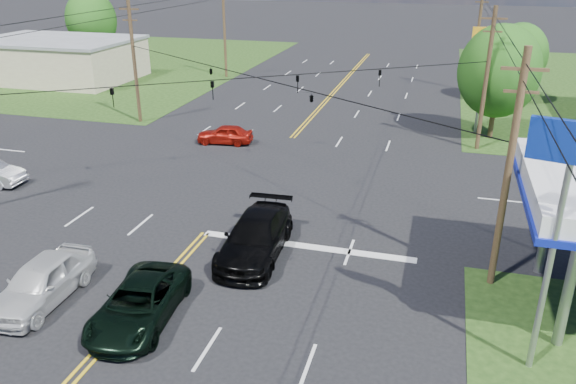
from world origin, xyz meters
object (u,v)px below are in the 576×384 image
(pole_nw, at_px, (134,60))
(pole_right_far, at_px, (477,37))
(tree_right_b, at_px, (519,56))
(pickup_white, at_px, (41,281))
(tree_far_l, at_px, (91,20))
(retail_nw, at_px, (58,61))
(pickup_dkgreen, at_px, (139,303))
(pole_se, at_px, (508,170))
(tree_right_a, at_px, (499,71))
(pole_left_far, at_px, (224,29))
(polesign_se, at_px, (567,180))
(suv_black, at_px, (256,237))
(pole_ne, at_px, (486,78))

(pole_nw, distance_m, pole_right_far, 32.20)
(tree_right_b, relative_size, pickup_white, 1.42)
(tree_right_b, xyz_separation_m, tree_far_l, (-48.50, 8.00, 0.98))
(retail_nw, bearing_deg, pickup_dkgreen, -50.60)
(pole_se, relative_size, pole_right_far, 0.95)
(pole_right_far, bearing_deg, tree_right_a, -86.42)
(pole_left_far, relative_size, polesign_se, 1.21)
(tree_right_a, xyz_separation_m, pickup_white, (-17.74, -26.98, -4.02))
(suv_black, bearing_deg, tree_far_l, 127.39)
(pole_left_far, bearing_deg, tree_right_b, -7.72)
(tree_right_a, bearing_deg, pole_ne, -108.43)
(pole_left_far, bearing_deg, polesign_se, -57.32)
(suv_black, height_order, polesign_se, polesign_se)
(tree_right_b, distance_m, suv_black, 36.11)
(pickup_white, bearing_deg, suv_black, 38.96)
(pole_right_far, bearing_deg, pole_nw, -143.84)
(tree_far_l, xyz_separation_m, suv_black, (35.00, -41.32, -4.31))
(pole_right_far, xyz_separation_m, suv_black, (-10.00, -37.32, -4.28))
(pickup_white, bearing_deg, pole_right_far, 67.69)
(pickup_dkgreen, height_order, pickup_white, pickup_white)
(pole_se, relative_size, pickup_white, 1.90)
(tree_far_l, bearing_deg, pole_ne, -27.07)
(retail_nw, xyz_separation_m, pickup_white, (26.26, -36.98, -1.15))
(pole_left_far, bearing_deg, pole_ne, -36.16)
(pole_ne, bearing_deg, polesign_se, -87.65)
(tree_far_l, distance_m, pickup_dkgreen, 57.42)
(tree_right_a, bearing_deg, pole_right_far, 93.58)
(retail_nw, distance_m, pole_right_far, 43.53)
(pole_se, bearing_deg, pole_nw, 145.30)
(tree_right_b, distance_m, tree_far_l, 49.17)
(pole_ne, height_order, pickup_dkgreen, pole_ne)
(retail_nw, distance_m, pole_se, 53.09)
(retail_nw, xyz_separation_m, polesign_se, (43.94, -36.00, 4.53))
(pole_right_far, bearing_deg, pole_se, -90.00)
(pole_right_far, bearing_deg, suv_black, -105.00)
(polesign_se, bearing_deg, tree_right_b, 86.15)
(pole_nw, height_order, polesign_se, pole_nw)
(pole_nw, relative_size, tree_right_b, 1.34)
(pole_nw, bearing_deg, pole_se, -34.70)
(pickup_white, relative_size, polesign_se, 0.61)
(pickup_dkgreen, bearing_deg, pole_right_far, 68.26)
(pole_se, bearing_deg, pole_right_far, 90.00)
(tree_right_a, bearing_deg, tree_far_l, 156.50)
(pole_left_far, height_order, suv_black, pole_left_far)
(retail_nw, relative_size, suv_black, 2.63)
(pole_left_far, bearing_deg, pickup_dkgreen, -72.62)
(pole_left_far, height_order, tree_far_l, pole_left_far)
(pole_nw, distance_m, polesign_se, 35.46)
(pickup_white, distance_m, polesign_se, 18.60)
(retail_nw, xyz_separation_m, pole_ne, (43.00, -13.00, 2.92))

